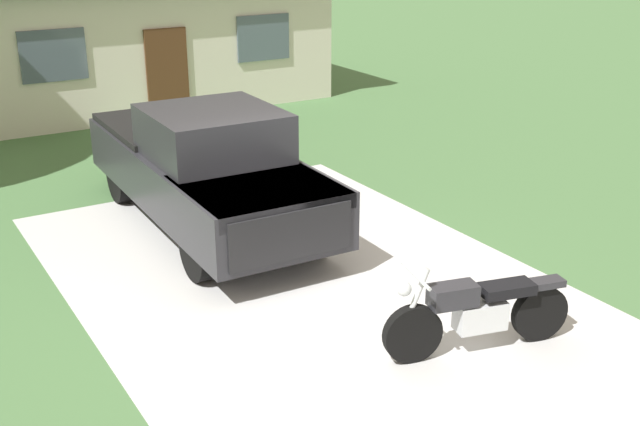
% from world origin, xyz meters
% --- Properties ---
extents(ground_plane, '(80.00, 80.00, 0.00)m').
position_xyz_m(ground_plane, '(0.00, 0.00, 0.00)').
color(ground_plane, '#476E40').
extents(driveway_pad, '(5.71, 8.83, 0.01)m').
position_xyz_m(driveway_pad, '(0.00, 0.00, 0.00)').
color(driveway_pad, silver).
rests_on(driveway_pad, ground).
extents(motorcycle, '(2.18, 0.86, 1.09)m').
position_xyz_m(motorcycle, '(0.71, -2.38, 0.47)').
color(motorcycle, black).
rests_on(motorcycle, ground).
extents(pickup_truck, '(2.14, 5.67, 1.90)m').
position_xyz_m(pickup_truck, '(-0.28, 2.70, 0.95)').
color(pickup_truck, black).
rests_on(pickup_truck, ground).
extents(neighbor_house, '(9.60, 5.60, 3.50)m').
position_xyz_m(neighbor_house, '(1.71, 11.91, 1.79)').
color(neighbor_house, beige).
rests_on(neighbor_house, ground).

